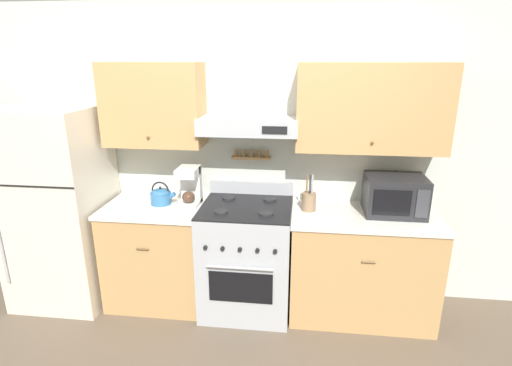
{
  "coord_description": "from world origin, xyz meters",
  "views": [
    {
      "loc": [
        0.45,
        -2.72,
        2.11
      ],
      "look_at": [
        0.08,
        0.27,
        1.15
      ],
      "focal_mm": 28.0,
      "sensor_mm": 36.0,
      "label": 1
    }
  ],
  "objects_px": {
    "refrigerator": "(60,207)",
    "tea_kettle": "(161,196)",
    "utensil_crock": "(309,201)",
    "coffee_maker": "(190,185)",
    "microwave": "(395,195)",
    "stove_range": "(247,257)"
  },
  "relations": [
    {
      "from": "tea_kettle",
      "to": "coffee_maker",
      "type": "xyz_separation_m",
      "value": [
        0.25,
        0.03,
        0.09
      ]
    },
    {
      "from": "stove_range",
      "to": "tea_kettle",
      "type": "xyz_separation_m",
      "value": [
        -0.75,
        0.07,
        0.5
      ]
    },
    {
      "from": "refrigerator",
      "to": "microwave",
      "type": "bearing_deg",
      "value": 2.17
    },
    {
      "from": "tea_kettle",
      "to": "microwave",
      "type": "relative_size",
      "value": 0.48
    },
    {
      "from": "microwave",
      "to": "utensil_crock",
      "type": "bearing_deg",
      "value": -178.49
    },
    {
      "from": "stove_range",
      "to": "coffee_maker",
      "type": "height_order",
      "value": "coffee_maker"
    },
    {
      "from": "refrigerator",
      "to": "coffee_maker",
      "type": "xyz_separation_m",
      "value": [
        1.14,
        0.12,
        0.21
      ]
    },
    {
      "from": "tea_kettle",
      "to": "utensil_crock",
      "type": "height_order",
      "value": "utensil_crock"
    },
    {
      "from": "coffee_maker",
      "to": "microwave",
      "type": "relative_size",
      "value": 0.71
    },
    {
      "from": "stove_range",
      "to": "utensil_crock",
      "type": "xyz_separation_m",
      "value": [
        0.51,
        0.07,
        0.51
      ]
    },
    {
      "from": "microwave",
      "to": "utensil_crock",
      "type": "xyz_separation_m",
      "value": [
        -0.68,
        -0.02,
        -0.07
      ]
    },
    {
      "from": "stove_range",
      "to": "refrigerator",
      "type": "xyz_separation_m",
      "value": [
        -1.64,
        -0.02,
        0.39
      ]
    },
    {
      "from": "refrigerator",
      "to": "coffee_maker",
      "type": "height_order",
      "value": "refrigerator"
    },
    {
      "from": "tea_kettle",
      "to": "utensil_crock",
      "type": "xyz_separation_m",
      "value": [
        1.25,
        0.0,
        0.01
      ]
    },
    {
      "from": "stove_range",
      "to": "tea_kettle",
      "type": "distance_m",
      "value": 0.9
    },
    {
      "from": "stove_range",
      "to": "microwave",
      "type": "height_order",
      "value": "microwave"
    },
    {
      "from": "stove_range",
      "to": "refrigerator",
      "type": "bearing_deg",
      "value": -179.2
    },
    {
      "from": "tea_kettle",
      "to": "refrigerator",
      "type": "bearing_deg",
      "value": -174.27
    },
    {
      "from": "tea_kettle",
      "to": "coffee_maker",
      "type": "distance_m",
      "value": 0.27
    },
    {
      "from": "tea_kettle",
      "to": "microwave",
      "type": "bearing_deg",
      "value": 0.53
    },
    {
      "from": "refrigerator",
      "to": "tea_kettle",
      "type": "xyz_separation_m",
      "value": [
        0.89,
        0.09,
        0.11
      ]
    },
    {
      "from": "stove_range",
      "to": "coffee_maker",
      "type": "relative_size",
      "value": 3.19
    }
  ]
}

